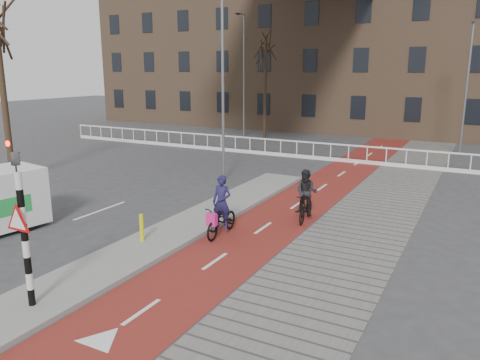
% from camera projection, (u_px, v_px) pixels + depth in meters
% --- Properties ---
extents(ground, '(120.00, 120.00, 0.00)m').
position_uv_depth(ground, '(120.00, 279.00, 11.35)').
color(ground, '#38383A').
rests_on(ground, ground).
extents(bike_lane, '(2.50, 60.00, 0.01)m').
position_uv_depth(bike_lane, '(314.00, 193.00, 19.27)').
color(bike_lane, maroon).
rests_on(bike_lane, ground).
extents(sidewalk, '(3.00, 60.00, 0.01)m').
position_uv_depth(sidewalk, '(384.00, 201.00, 18.00)').
color(sidewalk, slate).
rests_on(sidewalk, ground).
extents(curb_island, '(1.80, 16.00, 0.12)m').
position_uv_depth(curb_island, '(188.00, 225.00, 15.10)').
color(curb_island, gray).
rests_on(curb_island, ground).
extents(traffic_signal, '(0.80, 0.80, 3.68)m').
position_uv_depth(traffic_signal, '(22.00, 221.00, 9.43)').
color(traffic_signal, black).
rests_on(traffic_signal, curb_island).
extents(bollard, '(0.12, 0.12, 0.80)m').
position_uv_depth(bollard, '(142.00, 228.00, 13.46)').
color(bollard, yellow).
rests_on(bollard, curb_island).
extents(cyclist_near, '(0.70, 1.81, 1.87)m').
position_uv_depth(cyclist_near, '(222.00, 216.00, 14.20)').
color(cyclist_near, black).
rests_on(cyclist_near, bike_lane).
extents(cyclist_far, '(0.79, 1.64, 1.75)m').
position_uv_depth(cyclist_far, '(306.00, 200.00, 15.51)').
color(cyclist_far, black).
rests_on(cyclist_far, bike_lane).
extents(railing, '(28.00, 0.10, 0.99)m').
position_uv_depth(railing, '(250.00, 148.00, 28.18)').
color(railing, silver).
rests_on(railing, ground).
extents(townhouse_row, '(46.00, 10.00, 15.90)m').
position_uv_depth(townhouse_row, '(354.00, 33.00, 38.43)').
color(townhouse_row, '#7F6047').
rests_on(townhouse_row, ground).
extents(tree_left, '(0.28, 0.28, 7.90)m').
position_uv_depth(tree_left, '(3.00, 93.00, 20.32)').
color(tree_left, '#2E2114').
rests_on(tree_left, ground).
extents(tree_mid, '(0.23, 0.23, 7.31)m').
position_uv_depth(tree_mid, '(265.00, 88.00, 33.89)').
color(tree_mid, '#2E2114').
rests_on(tree_mid, ground).
extents(streetlight_near, '(0.12, 0.12, 8.70)m').
position_uv_depth(streetlight_near, '(223.00, 84.00, 20.36)').
color(streetlight_near, slate).
rests_on(streetlight_near, ground).
extents(streetlight_left, '(0.12, 0.12, 8.84)m').
position_uv_depth(streetlight_left, '(244.00, 77.00, 34.22)').
color(streetlight_left, slate).
rests_on(streetlight_left, ground).
extents(streetlight_right, '(0.12, 0.12, 7.61)m').
position_uv_depth(streetlight_right, '(466.00, 90.00, 27.04)').
color(streetlight_right, slate).
rests_on(streetlight_right, ground).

